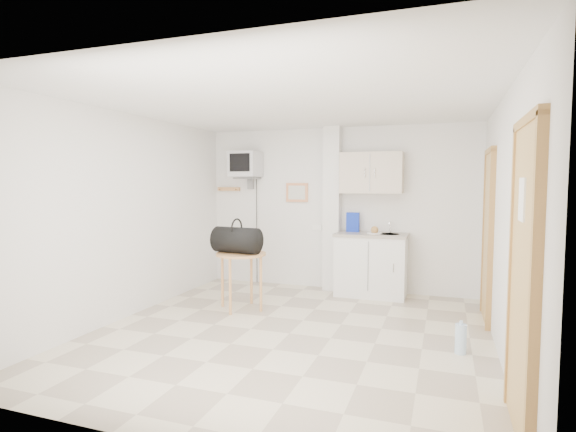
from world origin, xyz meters
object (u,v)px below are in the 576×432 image
(round_table, at_px, (241,260))
(duffel_bag, at_px, (237,240))
(crt_television, at_px, (246,165))
(water_bottle, at_px, (461,339))

(round_table, xyz_separation_m, duffel_bag, (-0.05, -0.02, 0.27))
(crt_television, xyz_separation_m, round_table, (0.54, -1.32, -1.29))
(crt_television, bearing_deg, duffel_bag, -70.02)
(crt_television, xyz_separation_m, duffel_bag, (0.49, -1.34, -1.02))
(duffel_bag, height_order, water_bottle, duffel_bag)
(crt_television, relative_size, round_table, 2.89)
(water_bottle, bearing_deg, crt_television, 147.85)
(crt_television, relative_size, water_bottle, 6.61)
(crt_television, height_order, water_bottle, crt_television)
(crt_television, distance_m, duffel_bag, 1.76)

